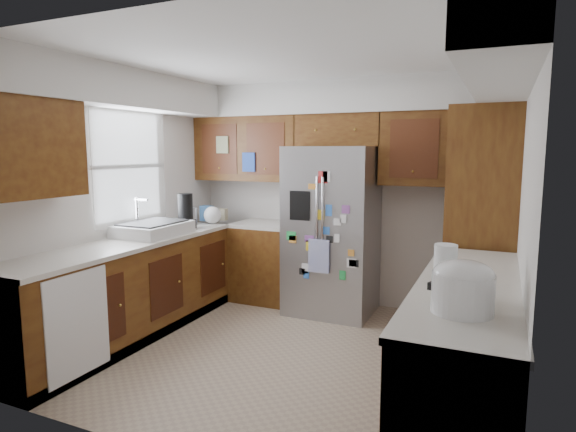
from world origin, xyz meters
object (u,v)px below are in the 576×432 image
at_px(paper_towel, 445,269).
at_px(fridge, 332,231).
at_px(rice_cooker, 463,285).
at_px(pantry, 482,224).

bearing_deg(paper_towel, fridge, 124.76).
height_order(fridge, rice_cooker, fridge).
bearing_deg(rice_cooker, paper_towel, 111.65).
distance_m(pantry, fridge, 1.51).
relative_size(pantry, paper_towel, 7.27).
bearing_deg(pantry, fridge, 177.94).
distance_m(pantry, paper_towel, 1.94).
bearing_deg(rice_cooker, pantry, 89.99).
xyz_separation_m(pantry, fridge, (-1.50, 0.05, -0.17)).
xyz_separation_m(fridge, rice_cooker, (1.50, -2.29, 0.16)).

